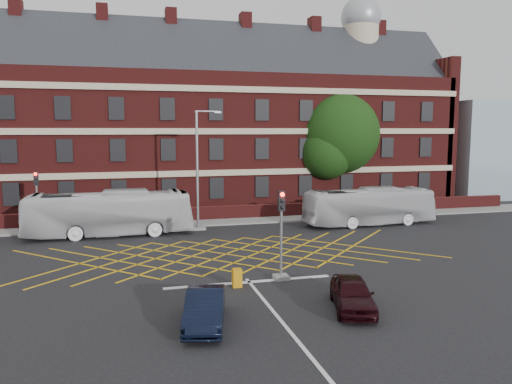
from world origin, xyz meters
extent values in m
plane|color=black|center=(0.00, 0.00, 0.00)|extent=(120.00, 120.00, 0.00)
cube|color=#501514|center=(0.00, 22.00, 6.00)|extent=(50.00, 12.00, 12.00)
cube|color=black|center=(0.00, 22.00, 12.00)|extent=(51.00, 10.61, 10.61)
cube|color=#B7A88C|center=(0.00, 15.92, 7.00)|extent=(50.00, 0.18, 0.50)
cube|color=black|center=(0.00, 15.94, 5.50)|extent=(1.20, 0.14, 1.80)
cube|color=#531616|center=(-7.00, 22.00, 16.50)|extent=(1.00, 1.40, 3.20)
cylinder|color=#B7A88C|center=(18.00, 22.00, 15.00)|extent=(3.60, 3.60, 6.00)
sphere|color=gray|center=(18.00, 22.00, 18.40)|extent=(4.00, 4.00, 4.00)
cube|color=#531616|center=(0.00, 13.00, 0.55)|extent=(56.00, 0.50, 1.10)
cube|color=slate|center=(0.00, 12.00, 0.06)|extent=(60.00, 3.00, 0.12)
cube|color=#99B2BF|center=(34.00, 21.00, 5.00)|extent=(14.00, 10.00, 10.00)
cube|color=#CC990C|center=(0.00, 2.00, 0.01)|extent=(8.22, 8.22, 0.02)
cube|color=silver|center=(0.00, -3.50, 0.01)|extent=(8.00, 0.30, 0.02)
cube|color=silver|center=(0.00, -10.00, 0.01)|extent=(0.15, 14.00, 0.02)
imported|color=silver|center=(-6.59, 8.96, 1.53)|extent=(11.02, 2.62, 3.07)
imported|color=silver|center=(12.19, 8.04, 1.40)|extent=(10.16, 2.71, 2.81)
imported|color=black|center=(-2.81, -8.12, 0.65)|extent=(2.20, 4.14, 1.30)
imported|color=black|center=(3.12, -8.02, 0.65)|extent=(2.54, 4.07, 1.29)
cylinder|color=black|center=(13.61, 17.08, 2.63)|extent=(0.90, 0.90, 5.25)
sphere|color=black|center=(13.61, 17.08, 6.75)|extent=(7.48, 7.48, 7.48)
sphere|color=black|center=(12.11, 16.28, 5.05)|extent=(4.86, 4.86, 4.86)
sphere|color=black|center=(15.11, 17.88, 5.45)|extent=(4.49, 4.49, 4.49)
cube|color=slate|center=(1.59, -3.44, 0.10)|extent=(0.70, 0.70, 0.20)
cylinder|color=gray|center=(1.59, -3.44, 1.75)|extent=(0.12, 0.12, 3.50)
cube|color=black|center=(1.59, -3.44, 3.80)|extent=(0.30, 0.25, 0.95)
sphere|color=#FF0C05|center=(1.59, -3.58, 4.12)|extent=(0.20, 0.20, 0.20)
cube|color=slate|center=(-11.42, 11.19, 0.10)|extent=(0.70, 0.70, 0.20)
cylinder|color=gray|center=(-11.42, 11.19, 1.75)|extent=(0.12, 0.12, 3.50)
cube|color=black|center=(-11.42, 11.19, 3.80)|extent=(0.30, 0.25, 0.95)
sphere|color=#FF0C05|center=(-11.42, 11.05, 4.12)|extent=(0.20, 0.20, 0.20)
cube|color=slate|center=(-0.52, 9.63, 0.10)|extent=(1.00, 1.00, 0.20)
cylinder|color=gray|center=(-0.52, 9.63, 4.20)|extent=(0.18, 0.18, 8.41)
cylinder|color=gray|center=(0.18, 9.63, 8.41)|extent=(1.60, 0.12, 0.12)
cube|color=gray|center=(0.98, 9.63, 8.36)|extent=(0.50, 0.20, 0.12)
cylinder|color=gray|center=(-12.16, 12.25, 1.10)|extent=(0.10, 0.10, 2.20)
cube|color=silver|center=(-12.16, 12.17, 1.90)|extent=(1.10, 0.06, 0.45)
cube|color=silver|center=(-12.16, 12.17, 1.40)|extent=(1.10, 0.06, 0.40)
cube|color=silver|center=(-12.16, 12.17, 0.95)|extent=(1.10, 0.06, 0.35)
cube|color=orange|center=(-0.70, -4.03, 0.42)|extent=(0.41, 0.38, 0.85)
camera|label=1|loc=(-5.48, -25.58, 7.13)|focal=35.00mm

